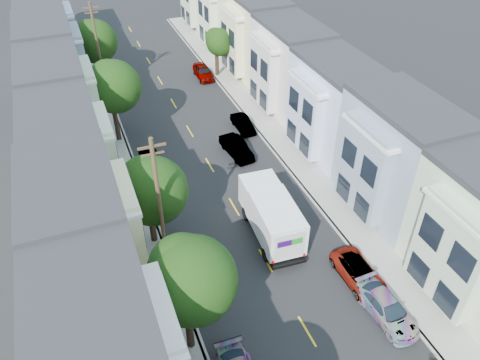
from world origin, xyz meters
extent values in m
plane|color=black|center=(0.00, 0.00, 0.00)|extent=(160.00, 160.00, 0.00)
cube|color=black|center=(0.00, 15.00, 0.01)|extent=(12.00, 70.00, 0.02)
cube|color=gray|center=(-6.05, 15.00, 0.07)|extent=(0.30, 70.00, 0.15)
cube|color=gray|center=(6.05, 15.00, 0.07)|extent=(0.30, 70.00, 0.15)
cube|color=gray|center=(-7.35, 15.00, 0.07)|extent=(2.60, 70.00, 0.15)
cube|color=gray|center=(7.35, 15.00, 0.07)|extent=(2.60, 70.00, 0.15)
cube|color=gold|center=(0.00, 15.00, 0.00)|extent=(0.12, 70.00, 0.01)
cube|color=silver|center=(-11.15, 15.00, 0.00)|extent=(5.00, 70.00, 8.50)
cube|color=silver|center=(11.15, 15.00, 0.00)|extent=(5.00, 70.00, 8.50)
cylinder|color=black|center=(-6.60, -4.42, 1.92)|extent=(0.44, 0.44, 3.84)
sphere|color=#224612|center=(-6.30, -4.42, 5.49)|extent=(4.70, 4.70, 4.70)
cylinder|color=black|center=(-6.60, 4.62, 1.42)|extent=(0.44, 0.44, 2.83)
sphere|color=#224612|center=(-6.30, 4.62, 4.48)|extent=(4.70, 4.70, 4.70)
cylinder|color=black|center=(-6.60, 18.93, 1.88)|extent=(0.44, 0.44, 3.76)
sphere|color=#224612|center=(-6.30, 18.93, 5.41)|extent=(4.70, 4.70, 4.70)
cylinder|color=black|center=(-6.60, 31.69, 1.63)|extent=(0.44, 0.44, 3.26)
sphere|color=#224612|center=(-6.30, 31.69, 4.90)|extent=(4.70, 4.70, 4.70)
cylinder|color=black|center=(6.60, 28.81, 1.46)|extent=(0.44, 0.44, 2.92)
sphere|color=#224612|center=(6.90, 28.81, 4.00)|extent=(3.10, 3.10, 3.10)
cylinder|color=#42301E|center=(-6.30, 2.00, 5.00)|extent=(0.26, 0.26, 10.00)
cube|color=#42301E|center=(-6.30, 2.00, 9.60)|extent=(1.60, 0.12, 0.12)
cylinder|color=#42301E|center=(-6.30, 28.00, 5.00)|extent=(0.26, 0.26, 10.00)
cube|color=#42301E|center=(-6.30, 28.00, 9.60)|extent=(1.60, 0.12, 0.12)
cube|color=white|center=(1.38, 1.25, 2.04)|extent=(2.63, 4.71, 2.58)
cube|color=white|center=(1.38, 4.70, 1.94)|extent=(2.63, 2.19, 2.37)
cube|color=black|center=(1.38, 2.24, 0.62)|extent=(2.42, 6.77, 0.26)
cube|color=#2D0A51|center=(0.99, -1.11, 2.35)|extent=(0.99, 0.04, 0.48)
cube|color=#198C1E|center=(1.87, -1.11, 2.35)|extent=(0.77, 0.04, 0.48)
cylinder|color=black|center=(0.19, -0.04, 0.49)|extent=(0.31, 0.99, 0.99)
cylinder|color=black|center=(2.56, -0.04, 0.49)|extent=(0.31, 0.99, 0.99)
cylinder|color=black|center=(0.19, 4.38, 0.49)|extent=(0.31, 0.99, 0.99)
cylinder|color=black|center=(2.56, 4.38, 0.49)|extent=(0.31, 0.99, 0.99)
imported|color=black|center=(2.78, 12.65, 0.71)|extent=(1.98, 4.41, 1.42)
imported|color=#BCBCBC|center=(-4.90, -0.57, 0.64)|extent=(2.18, 4.64, 1.28)
imported|color=maroon|center=(-4.90, 12.67, 0.72)|extent=(1.72, 4.39, 1.44)
imported|color=#38393A|center=(4.90, -6.74, 0.68)|extent=(2.13, 4.62, 1.36)
imported|color=silver|center=(4.90, -3.75, 0.63)|extent=(2.10, 4.53, 1.26)
imported|color=black|center=(4.90, 16.45, 0.61)|extent=(1.33, 3.68, 1.22)
imported|color=black|center=(4.90, 28.90, 0.72)|extent=(1.87, 4.52, 1.45)
camera|label=1|loc=(-9.65, -19.76, 23.76)|focal=35.00mm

